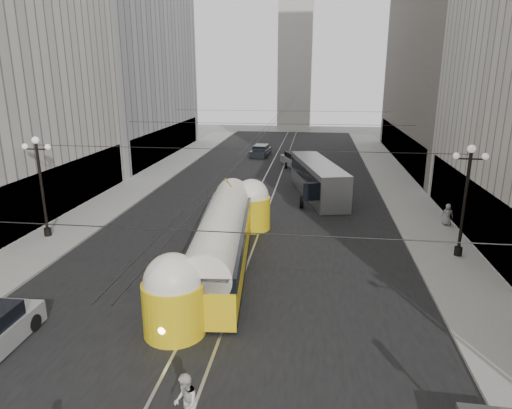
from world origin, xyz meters
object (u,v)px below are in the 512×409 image
(streetcar, at_px, (222,238))
(pedestrian_sidewalk_right, at_px, (448,215))
(pedestrian_crossing_b, at_px, (186,403))
(city_bus, at_px, (318,178))

(streetcar, distance_m, pedestrian_sidewalk_right, 16.39)
(pedestrian_crossing_b, height_order, pedestrian_sidewalk_right, pedestrian_crossing_b)
(pedestrian_crossing_b, distance_m, pedestrian_sidewalk_right, 23.94)
(pedestrian_crossing_b, relative_size, pedestrian_sidewalk_right, 1.21)
(pedestrian_crossing_b, xyz_separation_m, pedestrian_sidewalk_right, (12.63, 20.35, -0.01))
(streetcar, relative_size, city_bus, 1.33)
(streetcar, distance_m, pedestrian_crossing_b, 11.78)
(streetcar, height_order, city_bus, streetcar)
(pedestrian_sidewalk_right, bearing_deg, pedestrian_crossing_b, 75.45)
(city_bus, bearing_deg, pedestrian_crossing_b, -97.79)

